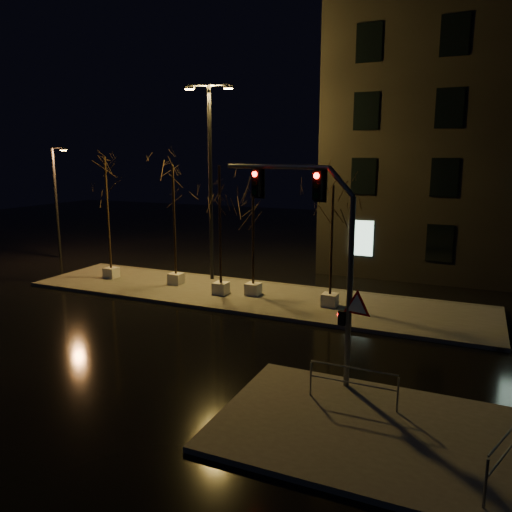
% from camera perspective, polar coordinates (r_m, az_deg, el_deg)
% --- Properties ---
extents(ground, '(90.00, 90.00, 0.00)m').
position_cam_1_polar(ground, '(18.60, -8.96, -9.34)').
color(ground, black).
rests_on(ground, ground).
extents(median, '(22.00, 5.00, 0.15)m').
position_cam_1_polar(median, '(23.57, -1.03, -4.55)').
color(median, '#45423D').
rests_on(median, ground).
extents(sidewalk_corner, '(7.00, 5.00, 0.15)m').
position_cam_1_polar(sidewalk_corner, '(12.96, 12.14, -18.77)').
color(sidewalk_corner, '#45423D').
rests_on(sidewalk_corner, ground).
extents(tree_0, '(1.80, 1.80, 6.53)m').
position_cam_1_polar(tree_0, '(27.06, -16.75, 7.85)').
color(tree_0, beige).
rests_on(tree_0, median).
extents(tree_1, '(1.80, 1.80, 6.13)m').
position_cam_1_polar(tree_1, '(24.97, -9.44, 7.23)').
color(tree_1, beige).
rests_on(tree_1, median).
extents(tree_2, '(1.80, 1.80, 6.12)m').
position_cam_1_polar(tree_2, '(22.85, -4.19, 6.96)').
color(tree_2, beige).
rests_on(tree_2, median).
extents(tree_3, '(1.80, 1.80, 5.01)m').
position_cam_1_polar(tree_3, '(22.72, -0.33, 4.84)').
color(tree_3, beige).
rests_on(tree_3, median).
extents(tree_4, '(1.80, 1.80, 5.34)m').
position_cam_1_polar(tree_4, '(21.13, 8.73, 4.90)').
color(tree_4, beige).
rests_on(tree_4, median).
extents(traffic_signal_mast, '(4.89, 1.31, 6.13)m').
position_cam_1_polar(traffic_signal_mast, '(14.05, 7.22, 1.65)').
color(traffic_signal_mast, slate).
rests_on(traffic_signal_mast, sidewalk_corner).
extents(streetlight_main, '(2.43, 0.97, 9.86)m').
position_cam_1_polar(streetlight_main, '(25.78, -5.25, 9.76)').
color(streetlight_main, black).
rests_on(streetlight_main, median).
extents(streetlight_far, '(1.39, 0.37, 7.09)m').
position_cam_1_polar(streetlight_far, '(34.55, -21.79, 6.17)').
color(streetlight_far, black).
rests_on(streetlight_far, ground).
extents(guard_rail_a, '(2.34, 0.05, 1.01)m').
position_cam_1_polar(guard_rail_a, '(13.60, 11.03, -13.72)').
color(guard_rail_a, slate).
rests_on(guard_rail_a, sidewalk_corner).
extents(guard_rail_b, '(0.80, 2.15, 1.08)m').
position_cam_1_polar(guard_rail_b, '(11.67, 26.73, -19.07)').
color(guard_rail_b, slate).
rests_on(guard_rail_b, sidewalk_corner).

